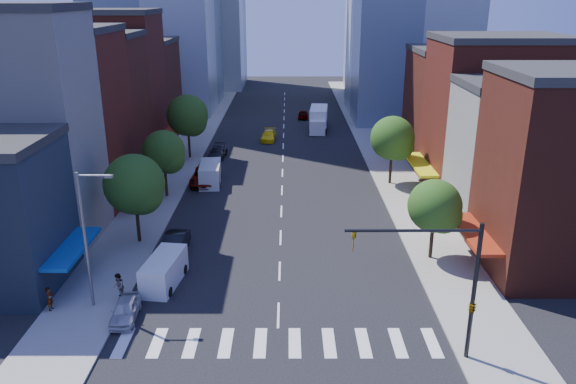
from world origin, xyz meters
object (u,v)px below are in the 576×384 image
Objects in this scene: cargo_van_near at (163,272)px; taxi at (269,136)px; pedestrian_near at (50,299)px; pedestrian_far at (119,287)px; parked_car_third at (205,176)px; traffic_car_far at (303,115)px; parked_car_rear at (218,152)px; traffic_car_oncoming at (317,128)px; parked_car_front at (126,310)px; parked_car_second at (174,244)px; cargo_van_far at (210,174)px; box_truck at (319,120)px.

taxi is (5.96, 41.16, -0.35)m from cargo_van_near.
pedestrian_far is at bearing -72.97° from pedestrian_near.
traffic_car_far is (11.35, 33.47, -0.16)m from parked_car_third.
traffic_car_oncoming is (12.98, 12.97, 0.01)m from parked_car_rear.
cargo_van_near reaches higher than traffic_car_oncoming.
taxi is 1.10× the size of traffic_car_oncoming.
parked_car_second reaches higher than parked_car_front.
cargo_van_near reaches higher than parked_car_front.
traffic_car_oncoming is (12.56, 23.38, -0.41)m from cargo_van_far.
parked_car_rear is at bearing 163.43° from pedestrian_far.
traffic_car_far is (12.62, 60.12, 0.03)m from parked_car_front.
cargo_van_far is at bearing 90.77° from parked_car_second.
pedestrian_far is (-2.48, -2.21, 0.05)m from cargo_van_near.
cargo_van_far is 28.48m from box_truck.
parked_car_front is 0.81× the size of taxi.
traffic_car_oncoming reaches higher than taxi.
pedestrian_far is at bearing -97.02° from taxi.
cargo_van_far reaches higher than traffic_car_oncoming.
pedestrian_far is (-8.44, -43.37, 0.40)m from taxi.
cargo_van_near reaches higher than pedestrian_far.
cargo_van_far reaches higher than parked_car_second.
traffic_car_oncoming is (13.14, 40.44, -0.07)m from parked_car_second.
cargo_van_near is (0.21, -22.31, 0.20)m from parked_car_third.
traffic_car_far is at bearing 109.22° from box_truck.
box_truck is at bearing 149.90° from pedestrian_far.
box_truck reaches higher than taxi.
parked_car_second is 1.00× the size of taxi.
cargo_van_far is at bearing -111.67° from box_truck.
pedestrian_near is (-17.62, -59.29, 0.29)m from traffic_car_far.
box_truck is (13.43, 42.47, 0.79)m from parked_car_second.
parked_car_third is at bearing -112.89° from box_truck.
parked_car_rear is 1.23× the size of traffic_car_far.
parked_car_second reaches higher than taxi.
cargo_van_far reaches higher than parked_car_third.
traffic_car_oncoming is (13.13, 23.16, -0.12)m from parked_car_third.
parked_car_front is at bearing -97.97° from cargo_van_far.
pedestrian_near reaches higher than parked_car_rear.
pedestrian_far is at bearing -91.03° from parked_car_rear.
parked_car_second is 10.60m from pedestrian_near.
parked_car_third is (1.27, 26.66, 0.18)m from parked_car_front.
box_truck is 5.20× the size of pedestrian_near.
parked_car_third is 0.71× the size of box_truck.
traffic_car_far is 59.56m from pedestrian_far.
pedestrian_far reaches higher than traffic_car_far.
parked_car_front is 2.33× the size of pedestrian_near.
taxi is at bearing 77.47° from parked_car_front.
box_truck is at bearing 75.17° from parked_car_second.
parked_car_rear is 1.03× the size of taxi.
parked_car_rear is at bearing 97.85° from cargo_van_near.
parked_car_rear is (0.15, 10.20, -0.13)m from parked_car_third.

